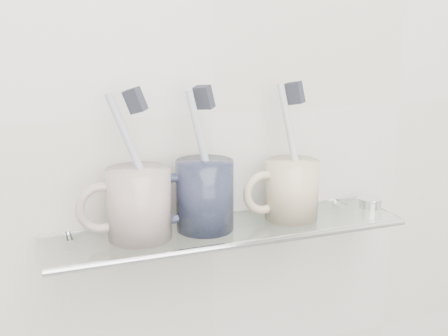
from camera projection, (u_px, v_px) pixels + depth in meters
name	position (u px, v px, depth m)	size (l,w,h in m)	color
wall_back	(213.00, 113.00, 0.80)	(2.50, 2.50, 0.00)	beige
shelf_glass	(228.00, 230.00, 0.78)	(0.50, 0.12, 0.01)	silver
shelf_rail	(244.00, 244.00, 0.73)	(0.01, 0.01, 0.50)	silver
bracket_left	(70.00, 245.00, 0.75)	(0.02, 0.02, 0.03)	silver
bracket_right	(341.00, 210.00, 0.89)	(0.02, 0.02, 0.03)	silver
mug_left	(139.00, 204.00, 0.73)	(0.08, 0.08, 0.09)	silver
mug_left_handle	(102.00, 208.00, 0.71)	(0.07, 0.07, 0.01)	silver
toothbrush_left	(138.00, 163.00, 0.71)	(0.01, 0.01, 0.19)	#9A9BBD
bristles_left	(135.00, 100.00, 0.69)	(0.01, 0.02, 0.03)	#272A34
mug_center	(205.00, 195.00, 0.76)	(0.08, 0.08, 0.10)	black
mug_center_handle	(173.00, 199.00, 0.74)	(0.07, 0.07, 0.01)	black
toothbrush_center	(205.00, 157.00, 0.75)	(0.01, 0.01, 0.19)	silver
bristles_center	(204.00, 97.00, 0.73)	(0.01, 0.02, 0.03)	#272A34
mug_right	(292.00, 189.00, 0.80)	(0.08, 0.08, 0.09)	beige
mug_right_handle	(264.00, 193.00, 0.79)	(0.06, 0.06, 0.01)	beige
toothbrush_right	(293.00, 150.00, 0.79)	(0.01, 0.01, 0.19)	silver
bristles_right	(295.00, 93.00, 0.77)	(0.01, 0.02, 0.03)	#272A34
chrome_cap	(370.00, 203.00, 0.86)	(0.03, 0.03, 0.01)	silver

